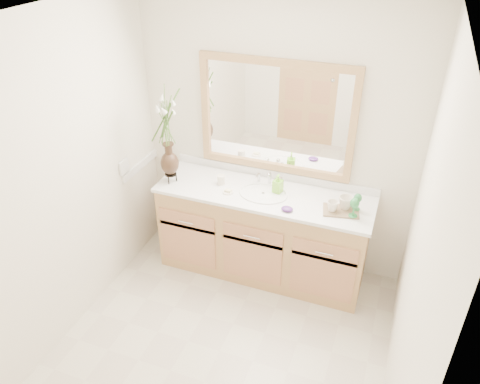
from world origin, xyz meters
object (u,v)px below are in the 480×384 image
at_px(flower_vase, 167,127).
at_px(tray, 341,211).
at_px(tumbler, 221,180).
at_px(soap_bottle, 278,184).

height_order(flower_vase, tray, flower_vase).
relative_size(flower_vase, tumbler, 8.89).
bearing_deg(flower_vase, soap_bottle, 9.89).
distance_m(flower_vase, tray, 1.56).
bearing_deg(flower_vase, tray, 1.85).
bearing_deg(soap_bottle, tray, -0.41).
bearing_deg(tray, soap_bottle, 157.06).
bearing_deg(tumbler, tray, -3.55).
xyz_separation_m(soap_bottle, tray, (0.55, -0.11, -0.07)).
bearing_deg(tray, tumbler, 165.02).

